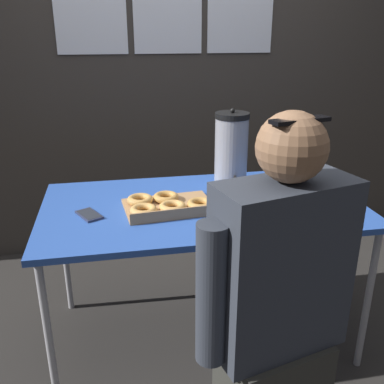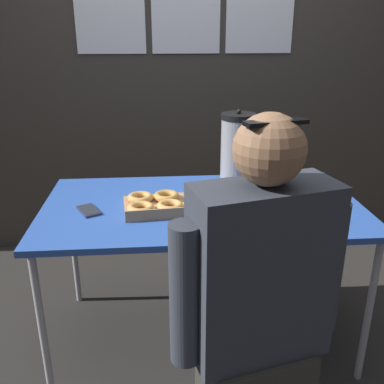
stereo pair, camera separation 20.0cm
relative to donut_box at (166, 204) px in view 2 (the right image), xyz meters
The scene contains 7 objects.
ground_plane 0.80m from the donut_box, 14.35° to the left, with size 12.00×12.00×0.00m, color #2D2B28.
back_wall 1.37m from the donut_box, 81.65° to the left, with size 6.00×0.11×2.89m.
folding_table 0.19m from the donut_box, 14.35° to the left, with size 1.50×0.82×0.76m.
donut_box is the anchor object (origin of this frame).
coffee_urn 0.51m from the donut_box, 37.32° to the left, with size 0.18×0.20×0.40m.
cell_phone 0.35m from the donut_box, behind, with size 0.13×0.16×0.01m.
person_seated 0.73m from the donut_box, 65.58° to the right, with size 0.60×0.33×1.31m.
Camera 2 is at (-0.20, -1.86, 1.53)m, focal length 40.00 mm.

